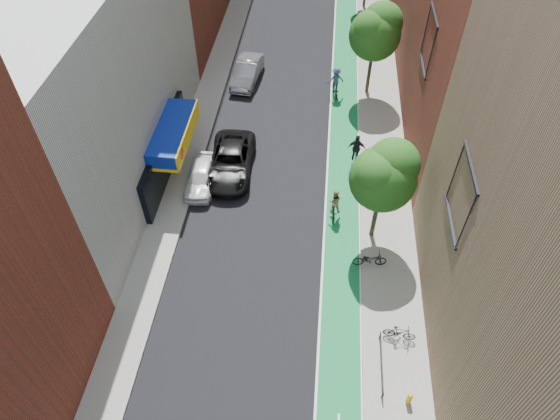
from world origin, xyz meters
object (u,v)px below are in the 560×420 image
(cyclist_lane_near, at_px, (334,205))
(parked_car_silver, at_px, (247,72))
(fire_hydrant, at_px, (409,399))
(parked_car_black, at_px, (231,161))
(cyclist_lane_mid, at_px, (356,154))
(cyclist_lane_far, at_px, (336,83))
(parked_car_white, at_px, (201,176))

(cyclist_lane_near, bearing_deg, parked_car_silver, -62.12)
(fire_hydrant, bearing_deg, parked_car_black, 125.72)
(cyclist_lane_mid, distance_m, fire_hydrant, 15.30)
(cyclist_lane_mid, xyz_separation_m, cyclist_lane_far, (-1.45, 7.66, 0.15))
(cyclist_lane_near, relative_size, cyclist_lane_far, 0.88)
(parked_car_white, bearing_deg, fire_hydrant, -49.35)
(parked_car_silver, xyz_separation_m, cyclist_lane_mid, (8.14, -8.82, 0.07))
(cyclist_lane_mid, bearing_deg, parked_car_white, 22.05)
(parked_car_black, bearing_deg, fire_hydrant, -55.84)
(parked_car_black, xyz_separation_m, cyclist_lane_near, (6.46, -3.17, 0.04))
(parked_car_white, xyz_separation_m, cyclist_lane_near, (8.06, -1.78, 0.15))
(parked_car_white, height_order, cyclist_lane_mid, cyclist_lane_mid)
(parked_car_silver, bearing_deg, cyclist_lane_near, -56.85)
(parked_car_white, bearing_deg, cyclist_lane_far, 50.73)
(cyclist_lane_near, bearing_deg, cyclist_lane_far, -88.47)
(cyclist_lane_mid, height_order, cyclist_lane_far, cyclist_lane_mid)
(cyclist_lane_near, relative_size, cyclist_lane_mid, 0.86)
(parked_car_silver, bearing_deg, parked_car_black, -81.71)
(parked_car_white, bearing_deg, cyclist_lane_mid, 14.21)
(cyclist_lane_mid, bearing_deg, parked_car_silver, -41.69)
(fire_hydrant, bearing_deg, cyclist_lane_near, 108.02)
(parked_car_black, bearing_deg, parked_car_silver, 90.93)
(parked_car_white, distance_m, parked_car_black, 2.13)
(parked_car_white, relative_size, cyclist_lane_near, 2.09)
(parked_car_black, relative_size, cyclist_lane_mid, 2.54)
(parked_car_black, height_order, cyclist_lane_near, cyclist_lane_near)
(cyclist_lane_far, bearing_deg, cyclist_lane_mid, 87.66)
(parked_car_silver, xyz_separation_m, fire_hydrant, (10.35, -23.95, -0.26))
(parked_car_silver, distance_m, cyclist_lane_far, 6.79)
(cyclist_lane_near, relative_size, fire_hydrant, 2.80)
(parked_car_silver, xyz_separation_m, cyclist_lane_near, (6.90, -13.34, 0.06))
(parked_car_white, distance_m, fire_hydrant, 16.91)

